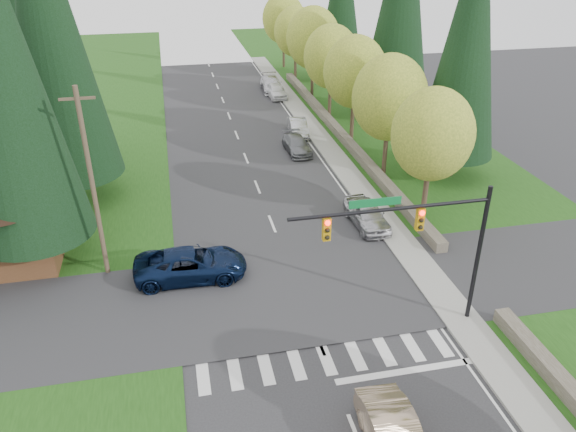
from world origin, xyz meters
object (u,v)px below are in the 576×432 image
object	(u,v)px
suv_navy	(191,264)
parked_car_c	(298,127)
parked_car_d	(276,91)
parked_car_b	(297,145)
parked_car_e	(271,84)
parked_car_a	(367,214)

from	to	relation	value
suv_navy	parked_car_c	xyz separation A→B (m)	(10.42, 20.31, -0.12)
parked_car_d	parked_car_b	bearing A→B (deg)	-98.45
parked_car_c	parked_car_d	bearing A→B (deg)	92.94
parked_car_c	parked_car_e	xyz separation A→B (m)	(0.37, 14.47, 0.08)
parked_car_b	parked_car_e	world-z (taller)	parked_car_e
parked_car_b	parked_car_d	size ratio (longest dim) A/B	1.02
parked_car_d	suv_navy	bearing A→B (deg)	-111.96
parked_car_a	parked_car_c	distance (m)	16.83
parked_car_b	parked_car_d	xyz separation A→B (m)	(1.40, 15.79, 0.09)
parked_car_a	parked_car_b	distance (m)	12.91
parked_car_b	parked_car_c	bearing A→B (deg)	73.98
parked_car_a	parked_car_c	bearing A→B (deg)	88.65
parked_car_a	parked_car_e	bearing A→B (deg)	87.40
suv_navy	parked_car_b	xyz separation A→B (m)	(9.39, 16.32, -0.18)
parked_car_b	parked_car_c	world-z (taller)	parked_car_c
parked_car_b	parked_car_d	distance (m)	15.85
suv_navy	parked_car_e	distance (m)	36.41
parked_car_a	parked_car_e	distance (m)	31.29
parked_car_a	parked_car_d	distance (m)	28.63
parked_car_a	parked_car_c	world-z (taller)	parked_car_a
parked_car_a	parked_car_d	xyz separation A→B (m)	(0.00, 28.62, -0.04)
parked_car_e	parked_car_d	bearing A→B (deg)	-87.60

